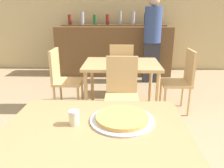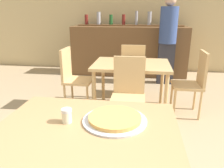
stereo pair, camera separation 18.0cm
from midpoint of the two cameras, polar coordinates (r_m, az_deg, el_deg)
The scene contains 12 objects.
wall_back at distance 5.55m, azimuth 5.99°, elevation 18.16°, with size 8.00×0.05×2.80m.
dining_table_near at distance 1.39m, azimuth -2.91°, elevation -14.13°, with size 1.12×0.87×0.75m.
dining_table_far at distance 3.12m, azimuth 6.73°, elevation 3.91°, with size 1.06×0.78×0.73m.
bar_counter at distance 5.12m, azimuth 5.43°, elevation 8.58°, with size 2.60×0.56×1.10m.
bar_back_shelf at distance 5.19m, azimuth 5.75°, elevation 15.68°, with size 2.39×0.24×0.33m.
chair_far_side_front at distance 2.62m, azimuth 6.26°, elevation -1.74°, with size 0.40×0.40×0.92m.
chair_far_side_back at distance 3.69m, azimuth 6.91°, elevation 4.22°, with size 0.40×0.40×0.92m.
chair_far_side_left at distance 3.28m, azimuth -8.62°, elevation 2.35°, with size 0.40×0.40×0.92m.
chair_far_side_right at distance 3.25m, azimuth 22.06°, elevation 1.01°, with size 0.40×0.40×0.92m.
pizza_tray at distance 1.41m, azimuth 4.42°, elevation -9.16°, with size 0.41×0.41×0.04m.
cheese_shaker at distance 1.40m, azimuth -8.11°, elevation -8.24°, with size 0.07×0.07×0.09m.
person_standing at distance 4.52m, azimuth 15.46°, elevation 11.66°, with size 0.34×0.34×1.72m.
Camera 2 is at (0.32, -1.14, 1.42)m, focal length 35.00 mm.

